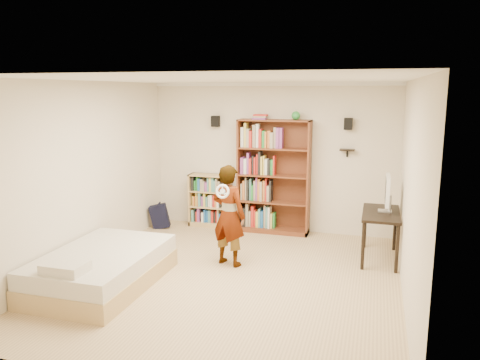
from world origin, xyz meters
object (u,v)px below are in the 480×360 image
(low_bookshelf, at_px, (210,200))
(daybed, at_px, (102,264))
(person, at_px, (229,215))
(tall_bookshelf, at_px, (274,177))
(computer_desk, at_px, (380,236))

(low_bookshelf, height_order, daybed, low_bookshelf)
(person, bearing_deg, low_bookshelf, -44.56)
(low_bookshelf, xyz_separation_m, person, (0.95, -1.83, 0.25))
(tall_bookshelf, relative_size, low_bookshelf, 2.06)
(low_bookshelf, relative_size, computer_desk, 0.91)
(tall_bookshelf, xyz_separation_m, computer_desk, (1.87, -0.93, -0.65))
(daybed, height_order, person, person)
(computer_desk, relative_size, person, 0.73)
(low_bookshelf, distance_m, person, 2.08)
(low_bookshelf, relative_size, person, 0.66)
(computer_desk, bearing_deg, daybed, -149.83)
(tall_bookshelf, xyz_separation_m, person, (-0.28, -1.79, -0.27))
(tall_bookshelf, distance_m, computer_desk, 2.19)
(tall_bookshelf, xyz_separation_m, low_bookshelf, (-1.23, 0.04, -0.53))
(daybed, relative_size, person, 1.31)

